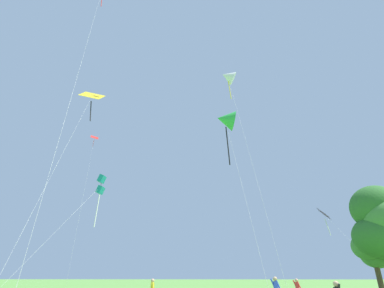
{
  "coord_description": "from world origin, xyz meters",
  "views": [
    {
      "loc": [
        0.5,
        -5.98,
        1.75
      ],
      "look_at": [
        -1.53,
        23.84,
        15.05
      ],
      "focal_mm": 27.89,
      "sensor_mm": 36.0,
      "label": 1
    }
  ],
  "objects_px": {
    "kite_teal_box": "(101,186)",
    "kite_green_small": "(226,120)",
    "tree_left_oak": "(383,223)",
    "tree_right_cluster": "(371,246)",
    "kite_white_distant": "(228,77)",
    "kite_red_high": "(93,145)",
    "kite_yellow_diamond": "(91,101)",
    "kite_black_large": "(326,218)"
  },
  "relations": [
    {
      "from": "kite_green_small",
      "to": "tree_left_oak",
      "type": "bearing_deg",
      "value": 26.71
    },
    {
      "from": "kite_teal_box",
      "to": "tree_right_cluster",
      "type": "distance_m",
      "value": 28.01
    },
    {
      "from": "kite_red_high",
      "to": "kite_black_large",
      "type": "bearing_deg",
      "value": -9.64
    },
    {
      "from": "kite_teal_box",
      "to": "tree_left_oak",
      "type": "relative_size",
      "value": 1.02
    },
    {
      "from": "tree_right_cluster",
      "to": "tree_left_oak",
      "type": "relative_size",
      "value": 0.69
    },
    {
      "from": "kite_teal_box",
      "to": "tree_right_cluster",
      "type": "bearing_deg",
      "value": 15.47
    },
    {
      "from": "kite_white_distant",
      "to": "tree_right_cluster",
      "type": "relative_size",
      "value": 3.38
    },
    {
      "from": "kite_teal_box",
      "to": "kite_red_high",
      "type": "bearing_deg",
      "value": 116.72
    },
    {
      "from": "kite_red_high",
      "to": "kite_teal_box",
      "type": "bearing_deg",
      "value": -63.28
    },
    {
      "from": "kite_white_distant",
      "to": "tree_left_oak",
      "type": "distance_m",
      "value": 21.97
    },
    {
      "from": "kite_yellow_diamond",
      "to": "tree_left_oak",
      "type": "height_order",
      "value": "kite_yellow_diamond"
    },
    {
      "from": "kite_teal_box",
      "to": "tree_right_cluster",
      "type": "xyz_separation_m",
      "value": [
        26.6,
        7.36,
        -4.77
      ]
    },
    {
      "from": "kite_green_small",
      "to": "tree_left_oak",
      "type": "distance_m",
      "value": 18.85
    },
    {
      "from": "kite_black_large",
      "to": "kite_yellow_diamond",
      "type": "height_order",
      "value": "kite_yellow_diamond"
    },
    {
      "from": "tree_right_cluster",
      "to": "kite_yellow_diamond",
      "type": "bearing_deg",
      "value": -164.49
    },
    {
      "from": "tree_right_cluster",
      "to": "kite_teal_box",
      "type": "bearing_deg",
      "value": -164.53
    },
    {
      "from": "tree_right_cluster",
      "to": "kite_white_distant",
      "type": "bearing_deg",
      "value": -160.6
    },
    {
      "from": "kite_white_distant",
      "to": "kite_yellow_diamond",
      "type": "bearing_deg",
      "value": -168.39
    },
    {
      "from": "kite_yellow_diamond",
      "to": "tree_right_cluster",
      "type": "xyz_separation_m",
      "value": [
        28.58,
        7.93,
        -13.72
      ]
    },
    {
      "from": "kite_yellow_diamond",
      "to": "tree_right_cluster",
      "type": "bearing_deg",
      "value": 15.51
    },
    {
      "from": "kite_red_high",
      "to": "tree_left_oak",
      "type": "bearing_deg",
      "value": -23.74
    },
    {
      "from": "kite_black_large",
      "to": "tree_right_cluster",
      "type": "xyz_separation_m",
      "value": [
        1.21,
        -7.89,
        -4.24
      ]
    },
    {
      "from": "tree_right_cluster",
      "to": "kite_green_small",
      "type": "bearing_deg",
      "value": -145.38
    },
    {
      "from": "kite_green_small",
      "to": "kite_teal_box",
      "type": "distance_m",
      "value": 13.02
    },
    {
      "from": "kite_black_large",
      "to": "tree_left_oak",
      "type": "xyz_separation_m",
      "value": [
        1.62,
        -10.47,
        -2.31
      ]
    },
    {
      "from": "kite_green_small",
      "to": "tree_right_cluster",
      "type": "xyz_separation_m",
      "value": [
        14.92,
        10.3,
        -9.73
      ]
    },
    {
      "from": "kite_red_high",
      "to": "tree_right_cluster",
      "type": "height_order",
      "value": "kite_red_high"
    },
    {
      "from": "kite_black_large",
      "to": "kite_yellow_diamond",
      "type": "xyz_separation_m",
      "value": [
        -27.37,
        -15.82,
        9.48
      ]
    },
    {
      "from": "kite_teal_box",
      "to": "kite_green_small",
      "type": "bearing_deg",
      "value": -14.11
    },
    {
      "from": "tree_left_oak",
      "to": "kite_red_high",
      "type": "bearing_deg",
      "value": 156.26
    },
    {
      "from": "kite_green_small",
      "to": "tree_right_cluster",
      "type": "relative_size",
      "value": 2.17
    },
    {
      "from": "kite_yellow_diamond",
      "to": "tree_left_oak",
      "type": "bearing_deg",
      "value": 10.45
    },
    {
      "from": "tree_right_cluster",
      "to": "tree_left_oak",
      "type": "distance_m",
      "value": 3.25
    },
    {
      "from": "kite_white_distant",
      "to": "kite_green_small",
      "type": "bearing_deg",
      "value": -99.18
    },
    {
      "from": "kite_red_high",
      "to": "kite_white_distant",
      "type": "height_order",
      "value": "kite_red_high"
    },
    {
      "from": "kite_white_distant",
      "to": "kite_black_large",
      "type": "bearing_deg",
      "value": 44.97
    },
    {
      "from": "kite_black_large",
      "to": "kite_teal_box",
      "type": "distance_m",
      "value": 29.63
    },
    {
      "from": "kite_green_small",
      "to": "kite_teal_box",
      "type": "height_order",
      "value": "kite_green_small"
    },
    {
      "from": "kite_yellow_diamond",
      "to": "kite_white_distant",
      "type": "relative_size",
      "value": 0.84
    },
    {
      "from": "kite_red_high",
      "to": "tree_left_oak",
      "type": "distance_m",
      "value": 44.57
    },
    {
      "from": "kite_yellow_diamond",
      "to": "kite_teal_box",
      "type": "xyz_separation_m",
      "value": [
        1.98,
        0.57,
        -8.95
      ]
    },
    {
      "from": "kite_black_large",
      "to": "kite_teal_box",
      "type": "height_order",
      "value": "kite_teal_box"
    }
  ]
}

